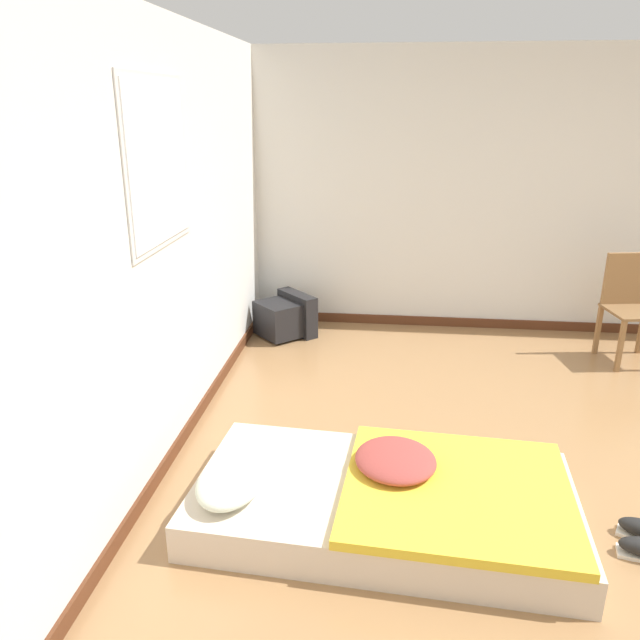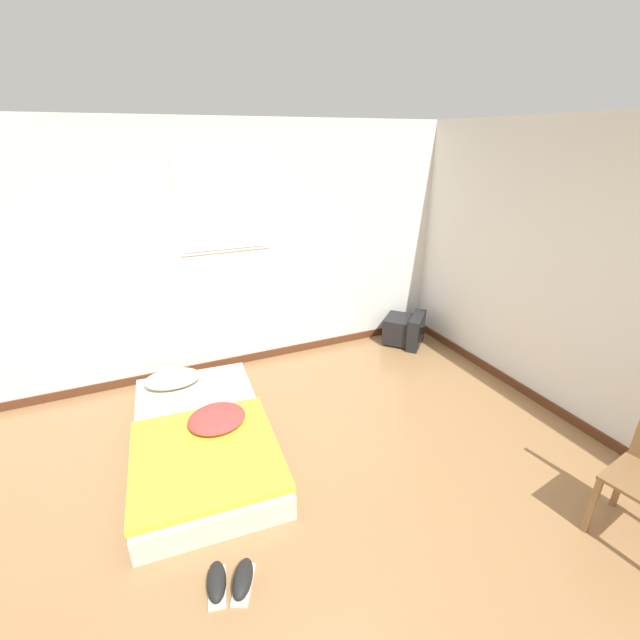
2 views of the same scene
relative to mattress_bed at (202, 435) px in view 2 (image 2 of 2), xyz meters
name	(u,v)px [view 2 (image 2 of 2)]	position (x,y,z in m)	size (l,w,h in m)	color
ground_plane	(309,597)	(0.32, -1.54, -0.13)	(20.00, 20.00, 0.00)	#997047
wall_back	(198,257)	(0.32, 1.36, 1.16)	(8.06, 0.08, 2.60)	silver
mattress_bed	(202,435)	(0.00, 0.00, 0.00)	(1.19, 2.04, 0.35)	beige
crt_tv	(405,329)	(2.70, 0.98, 0.06)	(0.63, 0.63, 0.40)	black
sneaker_pair	(230,581)	(-0.07, -1.30, -0.08)	(0.33, 0.32, 0.10)	silver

